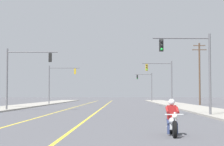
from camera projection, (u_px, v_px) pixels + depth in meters
name	position (u px, v px, depth m)	size (l,w,h in m)	color
lane_stripe_center	(104.00, 107.00, 52.78)	(0.16, 100.00, 0.01)	yellow
lane_stripe_left	(77.00, 106.00, 52.86)	(0.16, 100.00, 0.01)	yellow
sidewalk_kerb_right	(190.00, 107.00, 47.56)	(4.40, 110.00, 0.14)	#9E998E
sidewalk_kerb_left	(14.00, 107.00, 48.02)	(4.40, 110.00, 0.14)	#9E998E
motorcycle_with_rider	(172.00, 121.00, 15.71)	(0.70, 2.19, 1.46)	black
traffic_signal_near_right	(193.00, 62.00, 29.67)	(4.37, 0.51, 6.20)	#56565B
traffic_signal_near_left	(22.00, 69.00, 39.43)	(5.14, 0.39, 6.20)	#56565B
traffic_signal_mid_right	(163.00, 77.00, 54.07)	(4.12, 0.52, 6.20)	#56565B
traffic_signal_mid_left	(58.00, 79.00, 63.32)	(4.94, 0.59, 6.20)	#56565B
traffic_signal_far_right	(147.00, 83.00, 83.97)	(3.67, 0.37, 6.20)	#56565B
utility_pole_right_far	(200.00, 72.00, 60.54)	(2.22, 0.26, 9.50)	#4C3828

